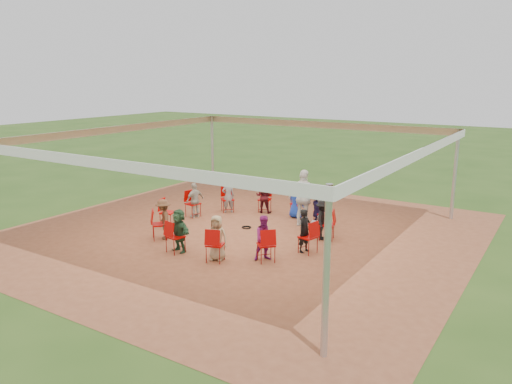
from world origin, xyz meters
The scene contains 29 objects.
ground centered at (0.00, 0.00, 0.00)m, with size 80.00×80.00×0.00m, color #2C4A17.
dirt_patch centered at (0.00, 0.00, 0.01)m, with size 13.00×13.00×0.00m, color brown.
tent centered at (0.00, 0.00, 2.37)m, with size 10.33×10.33×3.00m.
chair_0 centered at (2.41, 0.74, 0.45)m, with size 0.42×0.44×0.90m, color #AF0401, non-canonical shape.
chair_1 centered at (1.72, 1.85, 0.45)m, with size 0.42×0.44×0.90m, color #AF0401, non-canonical shape.
chair_2 centered at (0.57, 2.46, 0.45)m, with size 0.42×0.44×0.90m, color #AF0401, non-canonical shape.
chair_3 centered at (-0.74, 2.41, 0.45)m, with size 0.42×0.44×0.90m, color #AF0401, non-canonical shape.
chair_4 centered at (-1.85, 1.72, 0.45)m, with size 0.42×0.44×0.90m, color #AF0401, non-canonical shape.
chair_5 centered at (-2.46, 0.57, 0.45)m, with size 0.42×0.44×0.90m, color #AF0401, non-canonical shape.
chair_6 centered at (-2.41, -0.74, 0.45)m, with size 0.42×0.44×0.90m, color #AF0401, non-canonical shape.
chair_7 centered at (-1.72, -1.85, 0.45)m, with size 0.42×0.44×0.90m, color #AF0401, non-canonical shape.
chair_8 centered at (-0.57, -2.46, 0.45)m, with size 0.42×0.44×0.90m, color #AF0401, non-canonical shape.
chair_9 centered at (0.74, -2.41, 0.45)m, with size 0.42×0.44×0.90m, color #AF0401, non-canonical shape.
chair_10 centered at (1.85, -1.72, 0.45)m, with size 0.42×0.44×0.90m, color #AF0401, non-canonical shape.
chair_11 centered at (2.46, -0.57, 0.45)m, with size 0.42×0.44×0.90m, color #AF0401, non-canonical shape.
person_seated_0 centered at (2.30, 0.70, 0.60)m, with size 0.77×0.38×1.19m, color black.
person_seated_1 centered at (1.64, 1.76, 0.60)m, with size 1.10×0.41×1.19m, color #1D1642.
person_seated_2 centered at (0.54, 2.34, 0.60)m, with size 0.58×0.32×1.19m, color #1736AB.
person_seated_3 centered at (-0.70, 2.30, 0.60)m, with size 0.58×0.33×1.19m, color #390B10.
person_seated_4 centered at (-1.76, 1.64, 0.60)m, with size 0.43×0.28×1.19m, color slate.
person_seated_5 centered at (-2.34, 0.54, 0.60)m, with size 0.70×0.36×1.19m, color #AFAC9C.
person_seated_6 centered at (-1.64, -1.76, 0.60)m, with size 0.77×0.38×1.19m, color brown.
person_seated_7 centered at (-0.54, -2.34, 0.60)m, with size 1.10×0.41×1.19m, color #295031.
person_seated_8 centered at (0.70, -2.30, 0.60)m, with size 0.58×0.32×1.19m, color tan.
person_seated_9 centered at (1.76, -1.64, 0.60)m, with size 0.58×0.33×1.19m, color #831B67.
person_seated_10 centered at (2.34, -0.54, 0.60)m, with size 0.43×0.28×1.19m, color black.
standing_person centered at (1.20, 1.63, 0.91)m, with size 1.06×0.54×1.81m, color silver.
cable_coil centered at (-0.19, 0.44, 0.02)m, with size 0.35×0.35×0.03m.
laptop centered at (2.14, 0.66, 0.57)m, with size 0.35×0.40×0.23m.
Camera 1 is at (8.14, -12.06, 4.63)m, focal length 35.00 mm.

